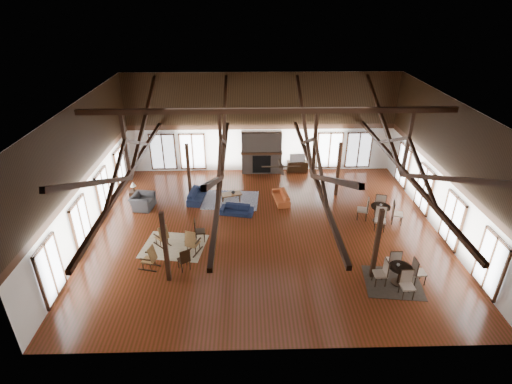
{
  "coord_description": "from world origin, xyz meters",
  "views": [
    {
      "loc": [
        -0.91,
        -15.95,
        10.24
      ],
      "look_at": [
        -0.48,
        1.0,
        1.51
      ],
      "focal_mm": 28.0,
      "sensor_mm": 36.0,
      "label": 1
    }
  ],
  "objects_px": {
    "cafe_table_near": "(400,272)",
    "cafe_table_far": "(380,211)",
    "sofa_navy_left": "(197,195)",
    "sofa_orange": "(281,197)",
    "sofa_navy_front": "(237,210)",
    "tv_console": "(297,166)",
    "coffee_table": "(231,194)",
    "armchair": "(143,201)"
  },
  "relations": [
    {
      "from": "coffee_table",
      "to": "tv_console",
      "type": "relative_size",
      "value": 0.92
    },
    {
      "from": "sofa_orange",
      "to": "tv_console",
      "type": "height_order",
      "value": "tv_console"
    },
    {
      "from": "coffee_table",
      "to": "armchair",
      "type": "height_order",
      "value": "armchair"
    },
    {
      "from": "coffee_table",
      "to": "tv_console",
      "type": "bearing_deg",
      "value": 26.73
    },
    {
      "from": "cafe_table_near",
      "to": "cafe_table_far",
      "type": "relative_size",
      "value": 0.92
    },
    {
      "from": "coffee_table",
      "to": "sofa_orange",
      "type": "bearing_deg",
      "value": -19.6
    },
    {
      "from": "sofa_navy_left",
      "to": "coffee_table",
      "type": "xyz_separation_m",
      "value": [
        1.85,
        -0.15,
        0.09
      ]
    },
    {
      "from": "cafe_table_near",
      "to": "tv_console",
      "type": "relative_size",
      "value": 1.59
    },
    {
      "from": "armchair",
      "to": "tv_console",
      "type": "xyz_separation_m",
      "value": [
        8.55,
        4.46,
        -0.06
      ]
    },
    {
      "from": "sofa_navy_front",
      "to": "armchair",
      "type": "bearing_deg",
      "value": -176.86
    },
    {
      "from": "sofa_navy_left",
      "to": "sofa_orange",
      "type": "height_order",
      "value": "sofa_navy_left"
    },
    {
      "from": "armchair",
      "to": "cafe_table_near",
      "type": "bearing_deg",
      "value": -108.58
    },
    {
      "from": "sofa_navy_front",
      "to": "tv_console",
      "type": "distance_m",
      "value": 6.39
    },
    {
      "from": "tv_console",
      "to": "sofa_navy_front",
      "type": "bearing_deg",
      "value": -125.16
    },
    {
      "from": "sofa_navy_left",
      "to": "sofa_orange",
      "type": "distance_m",
      "value": 4.52
    },
    {
      "from": "sofa_navy_left",
      "to": "tv_console",
      "type": "height_order",
      "value": "tv_console"
    },
    {
      "from": "sofa_navy_left",
      "to": "cafe_table_near",
      "type": "distance_m",
      "value": 11.06
    },
    {
      "from": "cafe_table_near",
      "to": "cafe_table_far",
      "type": "height_order",
      "value": "cafe_table_far"
    },
    {
      "from": "sofa_orange",
      "to": "cafe_table_near",
      "type": "xyz_separation_m",
      "value": [
        4.01,
        -6.77,
        0.28
      ]
    },
    {
      "from": "sofa_navy_left",
      "to": "armchair",
      "type": "bearing_deg",
      "value": 115.57
    },
    {
      "from": "sofa_orange",
      "to": "tv_console",
      "type": "relative_size",
      "value": 1.34
    },
    {
      "from": "sofa_orange",
      "to": "armchair",
      "type": "distance_m",
      "value": 7.23
    },
    {
      "from": "armchair",
      "to": "sofa_navy_front",
      "type": "bearing_deg",
      "value": -88.43
    },
    {
      "from": "sofa_navy_front",
      "to": "sofa_navy_left",
      "type": "distance_m",
      "value": 2.7
    },
    {
      "from": "sofa_orange",
      "to": "armchair",
      "type": "relative_size",
      "value": 1.48
    },
    {
      "from": "sofa_navy_left",
      "to": "cafe_table_near",
      "type": "xyz_separation_m",
      "value": [
        8.51,
        -7.06,
        0.26
      ]
    },
    {
      "from": "coffee_table",
      "to": "tv_console",
      "type": "xyz_separation_m",
      "value": [
        3.99,
        3.76,
        -0.03
      ]
    },
    {
      "from": "sofa_orange",
      "to": "cafe_table_far",
      "type": "xyz_separation_m",
      "value": [
        4.64,
        -2.16,
        0.32
      ]
    },
    {
      "from": "cafe_table_near",
      "to": "coffee_table",
      "type": "bearing_deg",
      "value": 133.95
    },
    {
      "from": "cafe_table_far",
      "to": "tv_console",
      "type": "xyz_separation_m",
      "value": [
        -3.3,
        6.07,
        -0.25
      ]
    },
    {
      "from": "cafe_table_near",
      "to": "sofa_navy_front",
      "type": "bearing_deg",
      "value": 139.33
    },
    {
      "from": "tv_console",
      "to": "armchair",
      "type": "bearing_deg",
      "value": -152.42
    },
    {
      "from": "coffee_table",
      "to": "cafe_table_near",
      "type": "relative_size",
      "value": 0.58
    },
    {
      "from": "cafe_table_far",
      "to": "sofa_navy_front",
      "type": "bearing_deg",
      "value": 173.07
    },
    {
      "from": "armchair",
      "to": "cafe_table_near",
      "type": "xyz_separation_m",
      "value": [
        11.22,
        -6.21,
        0.15
      ]
    },
    {
      "from": "cafe_table_far",
      "to": "tv_console",
      "type": "relative_size",
      "value": 1.73
    },
    {
      "from": "sofa_navy_front",
      "to": "sofa_navy_left",
      "type": "height_order",
      "value": "sofa_navy_left"
    },
    {
      "from": "sofa_navy_front",
      "to": "sofa_orange",
      "type": "xyz_separation_m",
      "value": [
        2.34,
        1.32,
        0.01
      ]
    },
    {
      "from": "sofa_orange",
      "to": "tv_console",
      "type": "distance_m",
      "value": 4.13
    },
    {
      "from": "cafe_table_far",
      "to": "tv_console",
      "type": "height_order",
      "value": "cafe_table_far"
    },
    {
      "from": "sofa_navy_left",
      "to": "cafe_table_near",
      "type": "relative_size",
      "value": 0.9
    },
    {
      "from": "sofa_navy_front",
      "to": "armchair",
      "type": "height_order",
      "value": "armchair"
    }
  ]
}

